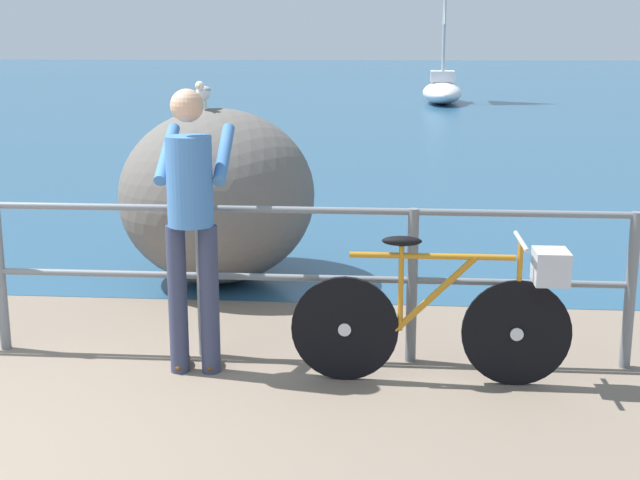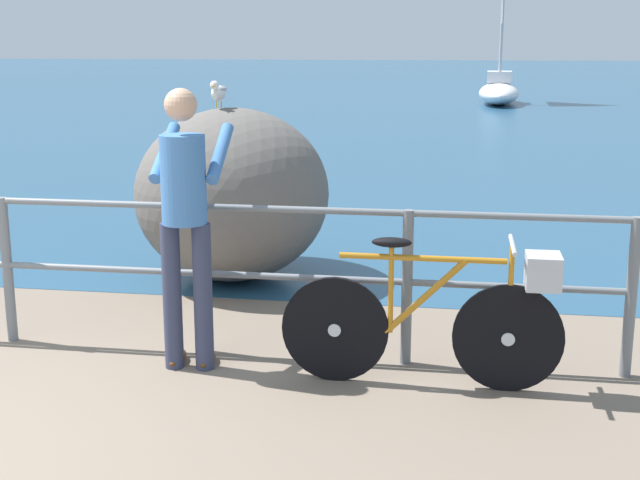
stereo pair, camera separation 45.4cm
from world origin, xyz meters
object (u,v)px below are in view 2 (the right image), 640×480
Objects in this scene: bicycle at (446,314)px; person_at_railing at (186,216)px; breakwater_boulder_main at (233,194)px; seagull at (218,91)px; sailboat at (499,82)px.

person_at_railing reaches higher than bicycle.
person_at_railing is at bearing -82.71° from breakwater_boulder_main.
seagull is at bearing 132.17° from bicycle.
breakwater_boulder_main is (-1.90, 2.21, 0.28)m from bicycle.
sailboat is at bearing -9.53° from person_at_railing.
seagull is 0.05× the size of sailboat.
seagull reaches higher than breakwater_boulder_main.
seagull is at bearing 7.08° from person_at_railing.
seagull is 22.70m from sailboat.
sailboat reaches higher than breakwater_boulder_main.
seagull is (-1.99, 2.19, 1.17)m from bicycle.
sailboat is (3.24, 22.45, -0.93)m from seagull.
bicycle is 24.68m from sailboat.
breakwater_boulder_main is 5.45× the size of seagull.
bicycle is 0.93× the size of breakwater_boulder_main.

